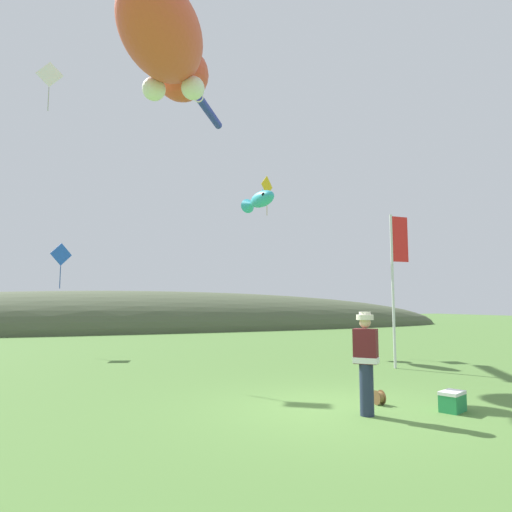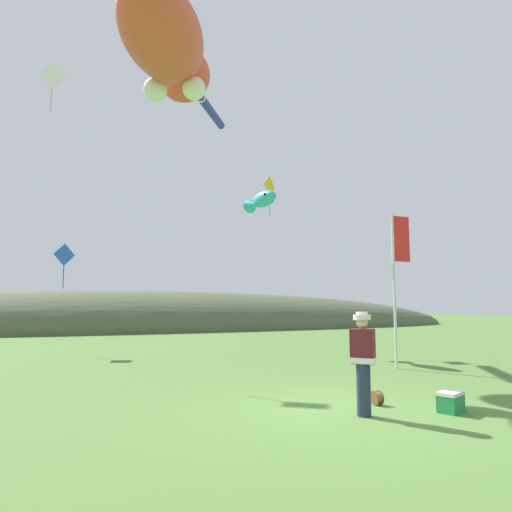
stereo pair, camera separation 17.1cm
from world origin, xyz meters
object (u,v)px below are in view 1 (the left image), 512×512
at_px(festival_attendant, 366,359).
at_px(kite_diamond_blue, 61,255).
at_px(picnic_cooler, 452,401).
at_px(kite_giant_cat, 167,46).
at_px(kite_fish_windsock, 259,200).
at_px(kite_diamond_gold, 267,186).
at_px(kite_spool, 379,397).
at_px(kite_tube_streamer, 209,112).
at_px(kite_diamond_white, 50,75).
at_px(festival_banner_pole, 396,267).

xyz_separation_m(festival_attendant, kite_diamond_blue, (-5.19, 12.82, 2.88)).
bearing_deg(picnic_cooler, kite_giant_cat, 118.55).
distance_m(festival_attendant, kite_fish_windsock, 11.70).
bearing_deg(kite_diamond_gold, kite_spool, -102.68).
xyz_separation_m(picnic_cooler, kite_tube_streamer, (-0.82, 12.95, 10.45)).
distance_m(kite_fish_windsock, kite_tube_streamer, 5.30).
height_order(kite_tube_streamer, kite_diamond_gold, kite_tube_streamer).
xyz_separation_m(kite_giant_cat, kite_fish_windsock, (4.57, 3.41, -3.81)).
xyz_separation_m(kite_tube_streamer, kite_diamond_blue, (-5.96, 0.19, -6.80)).
height_order(picnic_cooler, kite_tube_streamer, kite_tube_streamer).
relative_size(picnic_cooler, kite_diamond_white, 0.31).
xyz_separation_m(kite_diamond_white, kite_diamond_gold, (8.97, 0.81, -3.05)).
relative_size(kite_giant_cat, kite_tube_streamer, 2.75).
bearing_deg(kite_spool, picnic_cooler, -47.64).
relative_size(festival_banner_pole, kite_fish_windsock, 1.96).
bearing_deg(kite_fish_windsock, picnic_cooler, -93.62).
height_order(picnic_cooler, kite_giant_cat, kite_giant_cat).
bearing_deg(kite_diamond_white, festival_banner_pole, -31.43).
bearing_deg(picnic_cooler, kite_spool, 132.36).
bearing_deg(kite_giant_cat, festival_banner_pole, -19.36).
xyz_separation_m(festival_banner_pole, kite_diamond_gold, (-1.22, 7.04, 4.09)).
height_order(kite_giant_cat, kite_tube_streamer, kite_giant_cat).
bearing_deg(festival_attendant, kite_diamond_gold, 74.61).
xyz_separation_m(festival_attendant, picnic_cooler, (1.59, -0.33, -0.77)).
bearing_deg(festival_attendant, kite_tube_streamer, 86.50).
distance_m(festival_banner_pole, kite_diamond_white, 13.92).
height_order(kite_giant_cat, kite_diamond_white, kite_giant_cat).
xyz_separation_m(kite_spool, kite_diamond_blue, (-5.91, 12.19, 3.69)).
distance_m(kite_diamond_blue, kite_diamond_gold, 9.08).
bearing_deg(festival_attendant, festival_banner_pole, 45.54).
height_order(festival_banner_pole, kite_giant_cat, kite_giant_cat).
bearing_deg(kite_diamond_white, kite_diamond_gold, 5.16).
relative_size(kite_giant_cat, kite_diamond_gold, 4.34).
distance_m(festival_attendant, festival_banner_pole, 6.61).
height_order(festival_attendant, kite_diamond_blue, kite_diamond_blue).
distance_m(kite_tube_streamer, kite_diamond_blue, 9.05).
relative_size(festival_banner_pole, kite_tube_streamer, 1.63).
xyz_separation_m(festival_attendant, kite_spool, (0.72, 0.63, -0.82)).
xyz_separation_m(kite_spool, festival_banner_pole, (3.67, 3.85, 2.91)).
height_order(festival_attendant, kite_spool, festival_attendant).
xyz_separation_m(kite_spool, picnic_cooler, (0.87, -0.96, 0.04)).
bearing_deg(kite_tube_streamer, kite_diamond_white, -163.76).
bearing_deg(festival_banner_pole, kite_diamond_blue, 138.97).
bearing_deg(festival_banner_pole, festival_attendant, -134.46).
bearing_deg(picnic_cooler, kite_fish_windsock, 86.38).
height_order(festival_banner_pole, kite_diamond_blue, festival_banner_pole).
bearing_deg(kite_diamond_blue, kite_tube_streamer, -1.86).
height_order(kite_fish_windsock, kite_tube_streamer, kite_tube_streamer).
xyz_separation_m(festival_attendant, kite_tube_streamer, (0.77, 12.62, 9.68)).
distance_m(festival_attendant, kite_spool, 1.26).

